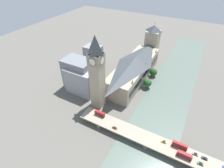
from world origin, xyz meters
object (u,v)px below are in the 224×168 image
object	(u,v)px
clock_tower	(97,72)
car_northbound_mid	(195,154)
car_southbound_tail	(115,128)
road_bridge	(148,140)
double_decker_bus_rear	(180,145)
parliament_hall	(134,69)
car_northbound_tail	(205,158)
victoria_tower	(152,42)
double_decker_bus_lead	(185,155)
double_decker_bus_mid	(100,113)
car_southbound_mid	(164,142)
car_northbound_lead	(200,164)

from	to	relation	value
clock_tower	car_northbound_mid	size ratio (longest dim) A/B	17.68
car_northbound_mid	car_southbound_tail	xyz separation A→B (m)	(65.17, 7.36, -0.01)
road_bridge	clock_tower	bearing A→B (deg)	-18.96
double_decker_bus_rear	car_northbound_mid	bearing A→B (deg)	178.43
parliament_hall	car_northbound_tail	distance (m)	120.47
victoria_tower	clock_tower	bearing A→B (deg)	83.88
double_decker_bus_lead	double_decker_bus_mid	size ratio (longest dim) A/B	1.06
double_decker_bus_rear	car_northbound_mid	world-z (taller)	double_decker_bus_rear
double_decker_bus_lead	car_northbound_tail	xyz separation A→B (m)	(-13.67, -5.91, -1.85)
parliament_hall	clock_tower	world-z (taller)	clock_tower
clock_tower	double_decker_bus_mid	xyz separation A→B (m)	(-12.88, 18.17, -31.58)
road_bridge	car_southbound_mid	world-z (taller)	car_southbound_mid
victoria_tower	road_bridge	xyz separation A→B (m)	(-47.77, 147.72, -19.55)
clock_tower	victoria_tower	bearing A→B (deg)	-96.12
parliament_hall	road_bridge	world-z (taller)	parliament_hall
victoria_tower	double_decker_bus_mid	xyz separation A→B (m)	(0.70, 144.81, -15.63)
clock_tower	car_northbound_lead	bearing A→B (deg)	166.83
victoria_tower	car_northbound_tail	bearing A→B (deg)	121.96
victoria_tower	car_northbound_mid	world-z (taller)	victoria_tower
double_decker_bus_mid	car_northbound_tail	bearing A→B (deg)	-179.84
car_northbound_lead	car_northbound_tail	distance (m)	6.26
double_decker_bus_rear	car_northbound_mid	size ratio (longest dim) A/B	2.67
clock_tower	car_northbound_lead	distance (m)	109.62
double_decker_bus_mid	car_northbound_mid	distance (m)	84.45
car_northbound_lead	car_northbound_tail	xyz separation A→B (m)	(-2.15, -5.88, 0.02)
road_bridge	car_northbound_lead	world-z (taller)	car_northbound_lead
victoria_tower	car_southbound_mid	world-z (taller)	victoria_tower
victoria_tower	car_northbound_mid	size ratio (longest dim) A/B	12.40
double_decker_bus_lead	parliament_hall	bearing A→B (deg)	-48.17
car_southbound_tail	double_decker_bus_mid	bearing A→B (deg)	-19.29
car_northbound_tail	clock_tower	bearing A→B (deg)	-9.79
car_southbound_mid	car_northbound_tail	bearing A→B (deg)	-179.36
victoria_tower	car_northbound_lead	xyz separation A→B (m)	(-88.05, 150.43, -17.59)
car_northbound_mid	car_southbound_tail	distance (m)	65.58
parliament_hall	double_decker_bus_rear	size ratio (longest dim) A/B	9.01
car_northbound_lead	double_decker_bus_mid	bearing A→B (deg)	-3.62
victoria_tower	car_northbound_lead	size ratio (longest dim) A/B	12.39
road_bridge	car_southbound_mid	distance (m)	12.63
clock_tower	car_southbound_mid	xyz separation A→B (m)	(-73.50, 18.24, -33.56)
double_decker_bus_lead	car_northbound_tail	distance (m)	15.01
double_decker_bus_mid	car_southbound_mid	size ratio (longest dim) A/B	2.43
victoria_tower	car_northbound_tail	world-z (taller)	victoria_tower
double_decker_bus_mid	car_southbound_mid	xyz separation A→B (m)	(-60.63, 0.07, -1.98)
double_decker_bus_mid	victoria_tower	bearing A→B (deg)	-90.28
victoria_tower	road_bridge	world-z (taller)	victoria_tower
road_bridge	car_northbound_mid	bearing A→B (deg)	-174.41
double_decker_bus_rear	car_southbound_mid	distance (m)	12.00
road_bridge	double_decker_bus_rear	size ratio (longest dim) A/B	11.12
victoria_tower	road_bridge	distance (m)	156.48
double_decker_bus_rear	car_northbound_tail	xyz separation A→B (m)	(-18.50, 0.68, -2.06)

